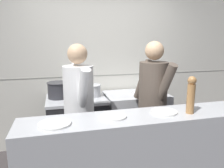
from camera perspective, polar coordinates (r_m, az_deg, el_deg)
wall_back_tiled at (r=3.62m, az=-3.27°, el=4.66°), size 8.00×0.06×2.60m
oven_range at (r=3.39m, az=-9.13°, el=-10.89°), size 0.85×0.71×0.90m
prep_counter at (r=3.58m, az=6.12°, el=-9.54°), size 0.96×0.65×0.90m
pass_counter at (r=2.35m, az=7.14°, el=-20.15°), size 2.29×0.45×1.03m
stock_pot at (r=3.26m, az=-13.86°, el=-1.46°), size 0.32×0.32×0.23m
sauce_pot at (r=3.27m, az=-5.09°, el=-1.63°), size 0.25×0.25×0.18m
mixing_bowl_steel at (r=3.45m, az=7.24°, el=-1.55°), size 0.27×0.27×0.11m
chefs_knife at (r=3.31m, az=8.52°, el=-3.00°), size 0.30×0.20×0.02m
plated_dish_main at (r=1.95m, az=-14.75°, el=-10.00°), size 0.28×0.28×0.02m
plated_dish_appetiser at (r=2.06m, az=0.39°, el=-8.42°), size 0.24×0.24×0.02m
plated_dish_dessert at (r=2.24m, az=13.43°, el=-7.05°), size 0.26×0.26×0.02m
pepper_mill at (r=2.25m, az=19.94°, el=-2.52°), size 0.08×0.08×0.37m
chef_head_cook at (r=2.59m, az=-8.58°, el=-6.47°), size 0.39×0.74×1.69m
chef_sous at (r=2.79m, az=10.52°, el=-4.84°), size 0.43×0.75×1.72m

